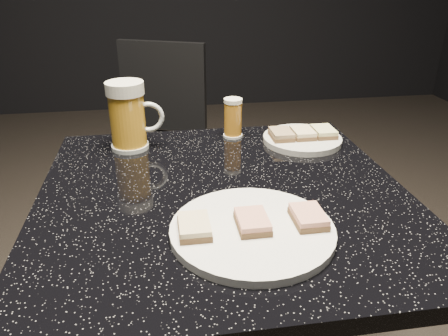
{
  "coord_description": "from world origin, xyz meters",
  "views": [
    {
      "loc": [
        -0.11,
        -0.73,
        1.15
      ],
      "look_at": [
        0.0,
        0.0,
        0.8
      ],
      "focal_mm": 35.0,
      "sensor_mm": 36.0,
      "label": 1
    }
  ],
  "objects_px": {
    "plate_large": "(252,230)",
    "beer_mug": "(128,116)",
    "plate_small": "(302,139)",
    "table": "(224,291)",
    "chair": "(155,134)",
    "beer_tumbler": "(233,118)"
  },
  "relations": [
    {
      "from": "plate_large",
      "to": "beer_mug",
      "type": "height_order",
      "value": "beer_mug"
    },
    {
      "from": "plate_small",
      "to": "table",
      "type": "bearing_deg",
      "value": -135.69
    },
    {
      "from": "plate_small",
      "to": "chair",
      "type": "distance_m",
      "value": 0.9
    },
    {
      "from": "beer_mug",
      "to": "chair",
      "type": "height_order",
      "value": "beer_mug"
    },
    {
      "from": "beer_mug",
      "to": "beer_tumbler",
      "type": "relative_size",
      "value": 1.61
    },
    {
      "from": "beer_tumbler",
      "to": "chair",
      "type": "height_order",
      "value": "chair"
    },
    {
      "from": "table",
      "to": "beer_tumbler",
      "type": "xyz_separation_m",
      "value": [
        0.07,
        0.29,
        0.29
      ]
    },
    {
      "from": "plate_small",
      "to": "beer_tumbler",
      "type": "distance_m",
      "value": 0.18
    },
    {
      "from": "table",
      "to": "beer_tumbler",
      "type": "relative_size",
      "value": 7.65
    },
    {
      "from": "beer_tumbler",
      "to": "chair",
      "type": "relative_size",
      "value": 0.11
    },
    {
      "from": "chair",
      "to": "beer_mug",
      "type": "bearing_deg",
      "value": -93.79
    },
    {
      "from": "chair",
      "to": "table",
      "type": "bearing_deg",
      "value": -82.54
    },
    {
      "from": "plate_large",
      "to": "chair",
      "type": "xyz_separation_m",
      "value": [
        -0.15,
        1.16,
        -0.26
      ]
    },
    {
      "from": "plate_small",
      "to": "beer_mug",
      "type": "height_order",
      "value": "beer_mug"
    },
    {
      "from": "table",
      "to": "beer_mug",
      "type": "height_order",
      "value": "beer_mug"
    },
    {
      "from": "plate_small",
      "to": "beer_mug",
      "type": "distance_m",
      "value": 0.42
    },
    {
      "from": "plate_large",
      "to": "beer_tumbler",
      "type": "bearing_deg",
      "value": 84.11
    },
    {
      "from": "chair",
      "to": "plate_small",
      "type": "bearing_deg",
      "value": -65.39
    },
    {
      "from": "table",
      "to": "chair",
      "type": "relative_size",
      "value": 0.87
    },
    {
      "from": "plate_small",
      "to": "table",
      "type": "height_order",
      "value": "plate_small"
    },
    {
      "from": "table",
      "to": "beer_tumbler",
      "type": "height_order",
      "value": "beer_tumbler"
    },
    {
      "from": "plate_small",
      "to": "table",
      "type": "xyz_separation_m",
      "value": [
        -0.23,
        -0.22,
        -0.25
      ]
    }
  ]
}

